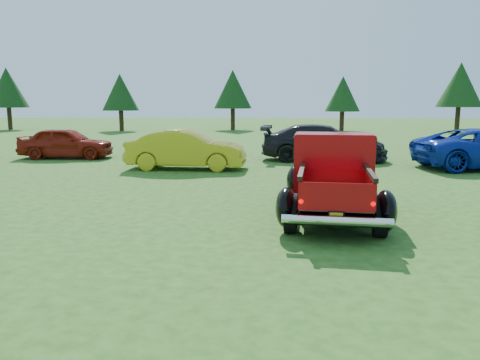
# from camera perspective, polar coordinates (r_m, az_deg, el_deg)

# --- Properties ---
(ground) EXTENTS (120.00, 120.00, 0.00)m
(ground) POSITION_cam_1_polar(r_m,az_deg,el_deg) (9.16, 3.12, -5.51)
(ground) COLOR #224C15
(ground) RESTS_ON ground
(tree_far_west) EXTENTS (3.33, 3.33, 5.20)m
(tree_far_west) POSITION_cam_1_polar(r_m,az_deg,el_deg) (44.68, -26.51, 10.03)
(tree_far_west) COLOR #332114
(tree_far_west) RESTS_ON ground
(tree_west) EXTENTS (2.94, 2.94, 4.60)m
(tree_west) POSITION_cam_1_polar(r_m,az_deg,el_deg) (39.72, -14.39, 10.31)
(tree_west) COLOR #332114
(tree_west) RESTS_ON ground
(tree_mid_left) EXTENTS (3.20, 3.20, 5.00)m
(tree_mid_left) POSITION_cam_1_polar(r_m,az_deg,el_deg) (39.97, -0.89, 10.99)
(tree_mid_left) COLOR #332114
(tree_mid_left) RESTS_ON ground
(tree_mid_right) EXTENTS (2.82, 2.82, 4.40)m
(tree_mid_right) POSITION_cam_1_polar(r_m,az_deg,el_deg) (39.30, 12.41, 10.20)
(tree_mid_right) COLOR #332114
(tree_mid_right) RESTS_ON ground
(tree_east) EXTENTS (3.46, 3.46, 5.40)m
(tree_east) POSITION_cam_1_polar(r_m,az_deg,el_deg) (41.18, 25.24, 10.44)
(tree_east) COLOR #332114
(tree_east) RESTS_ON ground
(pickup_truck) EXTENTS (2.57, 4.77, 1.71)m
(pickup_truck) POSITION_cam_1_polar(r_m,az_deg,el_deg) (10.29, 11.24, 0.61)
(pickup_truck) COLOR black
(pickup_truck) RESTS_ON ground
(show_car_red) EXTENTS (3.91, 1.73, 1.31)m
(show_car_red) POSITION_cam_1_polar(r_m,az_deg,el_deg) (21.13, -20.43, 4.27)
(show_car_red) COLOR maroon
(show_car_red) RESTS_ON ground
(show_car_yellow) EXTENTS (4.24, 1.61, 1.38)m
(show_car_yellow) POSITION_cam_1_polar(r_m,az_deg,el_deg) (16.70, -6.55, 3.69)
(show_car_yellow) COLOR gold
(show_car_yellow) RESTS_ON ground
(show_car_grey) EXTENTS (5.18, 2.49, 1.46)m
(show_car_grey) POSITION_cam_1_polar(r_m,az_deg,el_deg) (19.27, 10.16, 4.49)
(show_car_grey) COLOR black
(show_car_grey) RESTS_ON ground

